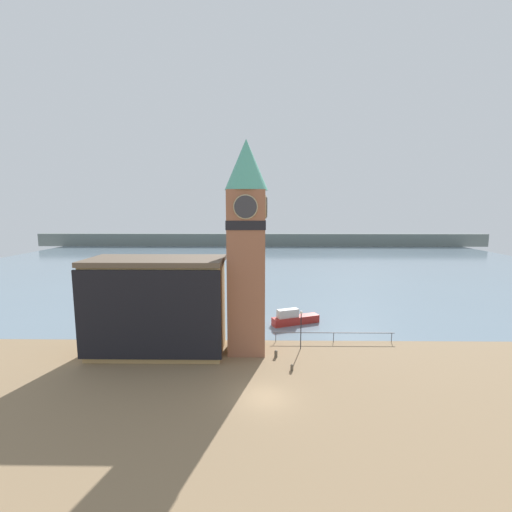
# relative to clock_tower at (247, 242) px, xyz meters

# --- Properties ---
(ground_plane) EXTENTS (160.00, 160.00, 0.00)m
(ground_plane) POSITION_rel_clock_tower_xyz_m (1.82, -9.24, -11.56)
(ground_plane) COLOR #846B4C
(water) EXTENTS (160.00, 120.00, 0.00)m
(water) POSITION_rel_clock_tower_xyz_m (1.82, 62.66, -11.56)
(water) COLOR slate
(water) RESTS_ON ground_plane
(far_shoreline) EXTENTS (180.00, 3.00, 5.00)m
(far_shoreline) POSITION_rel_clock_tower_xyz_m (1.82, 102.66, -9.06)
(far_shoreline) COLOR slate
(far_shoreline) RESTS_ON water
(pier_railing) EXTENTS (13.68, 0.08, 1.09)m
(pier_railing) POSITION_rel_clock_tower_xyz_m (9.72, 2.41, -10.59)
(pier_railing) COLOR #333338
(pier_railing) RESTS_ON ground_plane
(clock_tower) EXTENTS (4.34, 4.34, 21.76)m
(clock_tower) POSITION_rel_clock_tower_xyz_m (0.00, 0.00, 0.00)
(clock_tower) COLOR #935B42
(clock_tower) RESTS_ON ground_plane
(pier_building) EXTENTS (13.87, 6.30, 9.96)m
(pier_building) POSITION_rel_clock_tower_xyz_m (-9.23, -0.67, -6.56)
(pier_building) COLOR tan
(pier_building) RESTS_ON ground_plane
(boat_near) EXTENTS (6.43, 3.66, 2.07)m
(boat_near) POSITION_rel_clock_tower_xyz_m (5.78, 8.38, -10.80)
(boat_near) COLOR maroon
(boat_near) RESTS_ON water
(mooring_bollard_near) EXTENTS (0.28, 0.28, 0.62)m
(mooring_bollard_near) POSITION_rel_clock_tower_xyz_m (4.36, -4.64, -11.23)
(mooring_bollard_near) COLOR brown
(mooring_bollard_near) RESTS_ON ground_plane
(mooring_bollard_far) EXTENTS (0.33, 0.33, 0.72)m
(mooring_bollard_far) POSITION_rel_clock_tower_xyz_m (3.01, -1.72, -11.17)
(mooring_bollard_far) COLOR brown
(mooring_bollard_far) RESTS_ON ground_plane
(lamp_post) EXTENTS (0.32, 0.32, 4.19)m
(lamp_post) POSITION_rel_clock_tower_xyz_m (5.76, 0.42, -8.65)
(lamp_post) COLOR black
(lamp_post) RESTS_ON ground_plane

